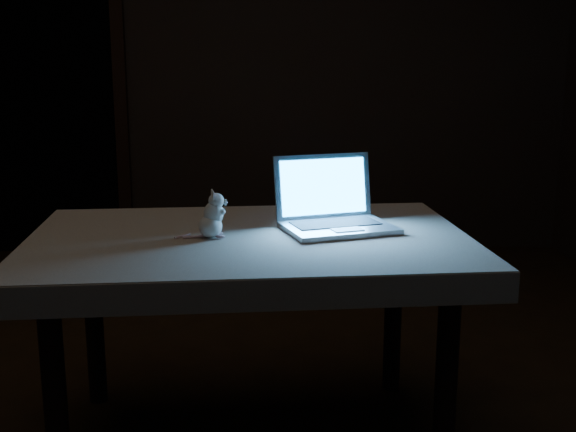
{
  "coord_description": "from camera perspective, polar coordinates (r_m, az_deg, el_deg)",
  "views": [
    {
      "loc": [
        0.32,
        -2.18,
        1.25
      ],
      "look_at": [
        0.39,
        0.0,
        0.77
      ],
      "focal_mm": 45.0,
      "sensor_mm": 36.0,
      "label": 1
    }
  ],
  "objects": [
    {
      "name": "back_wall",
      "position": [
        4.7,
        -5.7,
        12.9
      ],
      "size": [
        4.5,
        0.04,
        2.6
      ],
      "primitive_type": "cube",
      "color": "black",
      "rests_on": "ground"
    },
    {
      "name": "plush_mouse",
      "position": [
        2.25,
        -6.17,
        0.14
      ],
      "size": [
        0.14,
        0.14,
        0.15
      ],
      "primitive_type": null,
      "rotation": [
        0.0,
        0.0,
        0.28
      ],
      "color": "white",
      "rests_on": "tablecloth"
    },
    {
      "name": "table",
      "position": [
        2.4,
        -2.99,
        -9.78
      ],
      "size": [
        1.35,
        0.92,
        0.7
      ],
      "primitive_type": null,
      "rotation": [
        0.0,
        0.0,
        0.07
      ],
      "color": "black",
      "rests_on": "floor"
    },
    {
      "name": "tablecloth",
      "position": [
        2.35,
        -3.25,
        -2.26
      ],
      "size": [
        1.54,
        1.18,
        0.09
      ],
      "primitive_type": null,
      "rotation": [
        0.0,
        0.0,
        0.2
      ],
      "color": "#C2B09E",
      "rests_on": "table"
    },
    {
      "name": "laptop",
      "position": [
        2.33,
        4.08,
        1.64
      ],
      "size": [
        0.42,
        0.39,
        0.23
      ],
      "primitive_type": null,
      "rotation": [
        0.0,
        0.0,
        0.31
      ],
      "color": "#A3A2A7",
      "rests_on": "tablecloth"
    },
    {
      "name": "doorway",
      "position": [
        4.9,
        -18.77,
        9.54
      ],
      "size": [
        1.06,
        0.36,
        2.13
      ],
      "primitive_type": null,
      "color": "black",
      "rests_on": "back_wall"
    }
  ]
}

